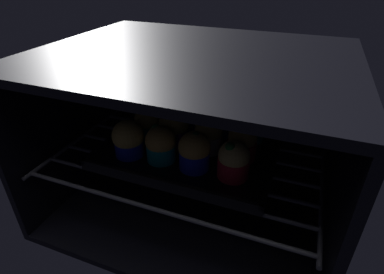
# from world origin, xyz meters

# --- Properties ---
(oven_cavity) EXTENTS (0.59, 0.47, 0.37)m
(oven_cavity) POSITION_xyz_m (0.00, 0.26, 0.17)
(oven_cavity) COLOR black
(oven_cavity) RESTS_ON ground
(oven_rack) EXTENTS (0.55, 0.42, 0.01)m
(oven_rack) POSITION_xyz_m (0.00, 0.22, 0.14)
(oven_rack) COLOR #42424C
(oven_rack) RESTS_ON oven_cavity
(baking_tray) EXTENTS (0.36, 0.29, 0.02)m
(baking_tray) POSITION_xyz_m (0.00, 0.22, 0.15)
(baking_tray) COLOR black
(baking_tray) RESTS_ON oven_rack
(muffin_row0_col0) EXTENTS (0.06, 0.06, 0.08)m
(muffin_row0_col0) POSITION_xyz_m (-0.11, 0.14, 0.19)
(muffin_row0_col0) COLOR #1928B7
(muffin_row0_col0) RESTS_ON baking_tray
(muffin_row0_col1) EXTENTS (0.06, 0.06, 0.08)m
(muffin_row0_col1) POSITION_xyz_m (-0.04, 0.15, 0.19)
(muffin_row0_col1) COLOR #0C8C84
(muffin_row0_col1) RESTS_ON baking_tray
(muffin_row0_col2) EXTENTS (0.06, 0.06, 0.08)m
(muffin_row0_col2) POSITION_xyz_m (0.03, 0.15, 0.19)
(muffin_row0_col2) COLOR #1928B7
(muffin_row0_col2) RESTS_ON baking_tray
(muffin_row0_col3) EXTENTS (0.06, 0.06, 0.08)m
(muffin_row0_col3) POSITION_xyz_m (0.11, 0.15, 0.19)
(muffin_row0_col3) COLOR red
(muffin_row0_col3) RESTS_ON baking_tray
(muffin_row1_col0) EXTENTS (0.06, 0.06, 0.07)m
(muffin_row1_col0) POSITION_xyz_m (-0.10, 0.21, 0.19)
(muffin_row1_col0) COLOR #0C8C84
(muffin_row1_col0) RESTS_ON baking_tray
(muffin_row1_col1) EXTENTS (0.06, 0.06, 0.08)m
(muffin_row1_col1) POSITION_xyz_m (-0.04, 0.21, 0.19)
(muffin_row1_col1) COLOR #7A238C
(muffin_row1_col1) RESTS_ON baking_tray
(muffin_row1_col2) EXTENTS (0.06, 0.06, 0.08)m
(muffin_row1_col2) POSITION_xyz_m (0.04, 0.22, 0.19)
(muffin_row1_col2) COLOR silver
(muffin_row1_col2) RESTS_ON baking_tray
(muffin_row1_col3) EXTENTS (0.06, 0.06, 0.08)m
(muffin_row1_col3) POSITION_xyz_m (0.11, 0.21, 0.19)
(muffin_row1_col3) COLOR red
(muffin_row1_col3) RESTS_ON baking_tray
(muffin_row2_col0) EXTENTS (0.06, 0.06, 0.08)m
(muffin_row2_col0) POSITION_xyz_m (-0.11, 0.29, 0.19)
(muffin_row2_col0) COLOR #7A238C
(muffin_row2_col0) RESTS_ON baking_tray
(muffin_row2_col1) EXTENTS (0.06, 0.06, 0.08)m
(muffin_row2_col1) POSITION_xyz_m (-0.04, 0.29, 0.19)
(muffin_row2_col1) COLOR #1928B7
(muffin_row2_col1) RESTS_ON baking_tray
(muffin_row2_col2) EXTENTS (0.06, 0.06, 0.09)m
(muffin_row2_col2) POSITION_xyz_m (0.04, 0.29, 0.19)
(muffin_row2_col2) COLOR #1928B7
(muffin_row2_col2) RESTS_ON baking_tray
(muffin_row2_col3) EXTENTS (0.06, 0.06, 0.08)m
(muffin_row2_col3) POSITION_xyz_m (0.11, 0.29, 0.19)
(muffin_row2_col3) COLOR #0C8C84
(muffin_row2_col3) RESTS_ON baking_tray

